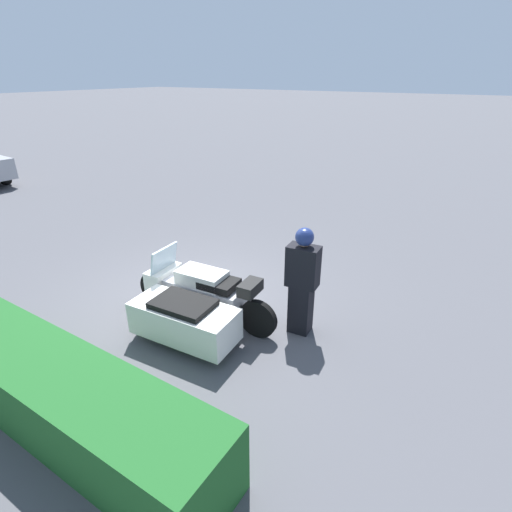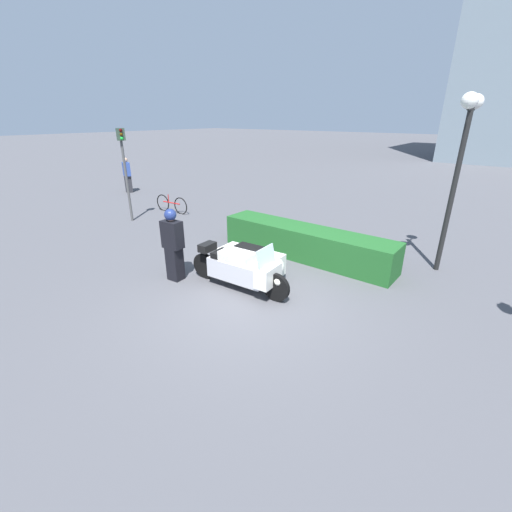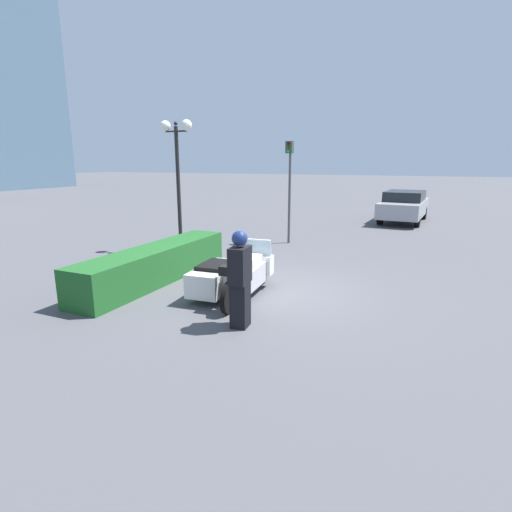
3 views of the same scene
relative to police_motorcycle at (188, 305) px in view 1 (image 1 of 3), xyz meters
The scene contains 4 objects.
ground_plane 1.02m from the police_motorcycle, 49.26° to the right, with size 160.00×160.00×0.00m, color #4C4C51.
police_motorcycle is the anchor object (origin of this frame).
officer_rider 1.80m from the police_motorcycle, 147.86° to the right, with size 0.49×0.33×1.73m.
hedge_bush_curbside 2.20m from the police_motorcycle, 84.16° to the left, with size 4.95×0.95×0.84m, color #1E5623.
Camera 1 is at (-4.29, 4.59, 3.73)m, focal length 28.00 mm.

